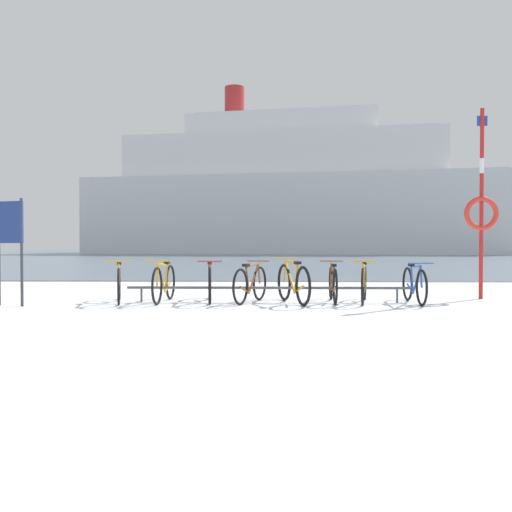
{
  "coord_description": "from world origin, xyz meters",
  "views": [
    {
      "loc": [
        1.47,
        -6.54,
        1.11
      ],
      "look_at": [
        1.11,
        6.19,
        0.84
      ],
      "focal_mm": 39.18,
      "sensor_mm": 36.0,
      "label": 1
    }
  ],
  "objects_px": {
    "bicycle_2": "(210,283)",
    "bicycle_0": "(119,283)",
    "bicycle_3": "(250,284)",
    "bicycle_5": "(333,284)",
    "rescue_post": "(481,208)",
    "bicycle_4": "(293,283)",
    "bicycle_6": "(364,283)",
    "bicycle_1": "(164,283)",
    "ferry_ship": "(291,197)",
    "info_sign": "(10,233)",
    "bicycle_7": "(414,285)"
  },
  "relations": [
    {
      "from": "bicycle_0",
      "to": "bicycle_6",
      "type": "distance_m",
      "value": 4.64
    },
    {
      "from": "bicycle_0",
      "to": "bicycle_2",
      "type": "relative_size",
      "value": 0.94
    },
    {
      "from": "bicycle_5",
      "to": "bicycle_7",
      "type": "height_order",
      "value": "bicycle_5"
    },
    {
      "from": "bicycle_6",
      "to": "rescue_post",
      "type": "bearing_deg",
      "value": 17.49
    },
    {
      "from": "bicycle_0",
      "to": "bicycle_3",
      "type": "distance_m",
      "value": 2.49
    },
    {
      "from": "rescue_post",
      "to": "bicycle_4",
      "type": "bearing_deg",
      "value": -166.21
    },
    {
      "from": "bicycle_1",
      "to": "bicycle_6",
      "type": "bearing_deg",
      "value": 0.27
    },
    {
      "from": "bicycle_5",
      "to": "info_sign",
      "type": "xyz_separation_m",
      "value": [
        -5.86,
        -0.8,
        0.95
      ]
    },
    {
      "from": "bicycle_2",
      "to": "bicycle_5",
      "type": "relative_size",
      "value": 1.06
    },
    {
      "from": "bicycle_0",
      "to": "ferry_ship",
      "type": "relative_size",
      "value": 0.03
    },
    {
      "from": "bicycle_7",
      "to": "info_sign",
      "type": "distance_m",
      "value": 7.46
    },
    {
      "from": "bicycle_4",
      "to": "ferry_ship",
      "type": "height_order",
      "value": "ferry_ship"
    },
    {
      "from": "bicycle_4",
      "to": "bicycle_6",
      "type": "bearing_deg",
      "value": 6.68
    },
    {
      "from": "bicycle_3",
      "to": "bicycle_6",
      "type": "xyz_separation_m",
      "value": [
        2.15,
        0.05,
        0.01
      ]
    },
    {
      "from": "bicycle_3",
      "to": "bicycle_4",
      "type": "height_order",
      "value": "bicycle_4"
    },
    {
      "from": "bicycle_3",
      "to": "ferry_ship",
      "type": "xyz_separation_m",
      "value": [
        2.64,
        54.97,
        6.28
      ]
    },
    {
      "from": "bicycle_4",
      "to": "bicycle_7",
      "type": "bearing_deg",
      "value": 1.82
    },
    {
      "from": "bicycle_1",
      "to": "bicycle_6",
      "type": "distance_m",
      "value": 3.81
    },
    {
      "from": "bicycle_4",
      "to": "rescue_post",
      "type": "relative_size",
      "value": 0.44
    },
    {
      "from": "bicycle_2",
      "to": "bicycle_3",
      "type": "distance_m",
      "value": 0.81
    },
    {
      "from": "bicycle_7",
      "to": "bicycle_5",
      "type": "bearing_deg",
      "value": 173.92
    },
    {
      "from": "bicycle_2",
      "to": "bicycle_7",
      "type": "xyz_separation_m",
      "value": [
        3.87,
        -0.19,
        -0.01
      ]
    },
    {
      "from": "bicycle_2",
      "to": "rescue_post",
      "type": "height_order",
      "value": "rescue_post"
    },
    {
      "from": "bicycle_3",
      "to": "ferry_ship",
      "type": "height_order",
      "value": "ferry_ship"
    },
    {
      "from": "info_sign",
      "to": "rescue_post",
      "type": "height_order",
      "value": "rescue_post"
    },
    {
      "from": "bicycle_4",
      "to": "info_sign",
      "type": "bearing_deg",
      "value": -173.63
    },
    {
      "from": "bicycle_7",
      "to": "rescue_post",
      "type": "distance_m",
      "value": 2.32
    },
    {
      "from": "bicycle_5",
      "to": "bicycle_0",
      "type": "bearing_deg",
      "value": -177.2
    },
    {
      "from": "bicycle_0",
      "to": "bicycle_7",
      "type": "relative_size",
      "value": 0.99
    },
    {
      "from": "bicycle_0",
      "to": "bicycle_5",
      "type": "xyz_separation_m",
      "value": [
        4.07,
        0.2,
        -0.01
      ]
    },
    {
      "from": "bicycle_3",
      "to": "info_sign",
      "type": "height_order",
      "value": "info_sign"
    },
    {
      "from": "bicycle_2",
      "to": "bicycle_0",
      "type": "bearing_deg",
      "value": -172.36
    },
    {
      "from": "bicycle_5",
      "to": "rescue_post",
      "type": "height_order",
      "value": "rescue_post"
    },
    {
      "from": "bicycle_0",
      "to": "bicycle_7",
      "type": "xyz_separation_m",
      "value": [
        5.57,
        0.04,
        -0.01
      ]
    },
    {
      "from": "bicycle_3",
      "to": "bicycle_5",
      "type": "bearing_deg",
      "value": 4.39
    },
    {
      "from": "bicycle_1",
      "to": "bicycle_6",
      "type": "relative_size",
      "value": 1.0
    },
    {
      "from": "bicycle_2",
      "to": "info_sign",
      "type": "bearing_deg",
      "value": -166.64
    },
    {
      "from": "bicycle_3",
      "to": "bicycle_7",
      "type": "bearing_deg",
      "value": -0.73
    },
    {
      "from": "bicycle_1",
      "to": "rescue_post",
      "type": "xyz_separation_m",
      "value": [
        6.29,
        0.8,
        1.47
      ]
    },
    {
      "from": "bicycle_3",
      "to": "bicycle_6",
      "type": "bearing_deg",
      "value": 1.23
    },
    {
      "from": "bicycle_2",
      "to": "bicycle_4",
      "type": "bearing_deg",
      "value": -9.29
    },
    {
      "from": "bicycle_5",
      "to": "bicycle_1",
      "type": "bearing_deg",
      "value": -178.36
    },
    {
      "from": "bicycle_2",
      "to": "bicycle_6",
      "type": "xyz_separation_m",
      "value": [
        2.94,
        -0.1,
        0.0
      ]
    },
    {
      "from": "info_sign",
      "to": "ferry_ship",
      "type": "xyz_separation_m",
      "value": [
        6.92,
        55.65,
        5.33
      ]
    },
    {
      "from": "bicycle_5",
      "to": "info_sign",
      "type": "relative_size",
      "value": 0.84
    },
    {
      "from": "bicycle_3",
      "to": "rescue_post",
      "type": "xyz_separation_m",
      "value": [
        4.63,
        0.83,
        1.48
      ]
    },
    {
      "from": "info_sign",
      "to": "ferry_ship",
      "type": "distance_m",
      "value": 56.33
    },
    {
      "from": "bicycle_6",
      "to": "info_sign",
      "type": "distance_m",
      "value": 6.55
    },
    {
      "from": "rescue_post",
      "to": "bicycle_6",
      "type": "bearing_deg",
      "value": -162.51
    },
    {
      "from": "bicycle_1",
      "to": "rescue_post",
      "type": "height_order",
      "value": "rescue_post"
    }
  ]
}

